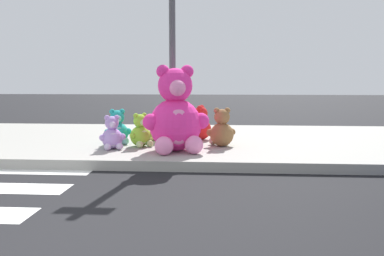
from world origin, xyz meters
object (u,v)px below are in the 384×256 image
plush_red (200,126)px  plush_teal (118,130)px  plush_brown (222,131)px  sign_pole (172,46)px  plush_lime (141,133)px  plush_lavender (112,135)px  plush_yellow (161,126)px  plush_pink_large (176,117)px

plush_red → plush_teal: 1.54m
plush_brown → plush_red: bearing=120.8°
plush_teal → plush_red: bearing=22.4°
sign_pole → plush_lime: size_ratio=5.59×
plush_teal → plush_lavender: plush_teal is taller
sign_pole → plush_lime: sign_pole is taller
plush_yellow → sign_pole: bearing=-61.9°
plush_lavender → plush_yellow: size_ratio=0.85×
sign_pole → plush_lavender: 1.81m
plush_lavender → sign_pole: bearing=26.4°
plush_pink_large → plush_lavender: size_ratio=2.44×
plush_pink_large → plush_red: bearing=75.1°
plush_pink_large → plush_lime: plush_pink_large is taller
sign_pole → plush_red: (0.44, 0.62, -1.44)m
plush_yellow → plush_lime: size_ratio=1.15×
plush_brown → plush_lime: size_ratio=1.16×
plush_red → plush_pink_large: bearing=-104.9°
plush_pink_large → plush_teal: bearing=150.7°
plush_yellow → plush_lime: plush_yellow is taller
plush_brown → plush_teal: bearing=176.9°
plush_brown → plush_yellow: 1.28m
plush_teal → plush_yellow: 0.86m
plush_brown → plush_teal: (-1.83, 0.10, -0.02)m
plush_brown → plush_lavender: 1.84m
plush_pink_large → plush_lavender: bearing=173.6°
plush_yellow → plush_lavender: bearing=-123.5°
sign_pole → plush_yellow: sign_pole is taller
plush_red → plush_yellow: 0.73m
plush_lavender → plush_teal: bearing=94.5°
plush_red → plush_lavender: plush_red is taller
plush_teal → plush_yellow: plush_yellow is taller
sign_pole → plush_yellow: size_ratio=4.86×
plush_lavender → plush_lime: plush_lime is taller
plush_teal → plush_lavender: (0.04, -0.50, -0.02)m
sign_pole → plush_teal: 1.75m
plush_pink_large → plush_brown: size_ratio=2.06×
plush_teal → plush_lavender: 0.50m
plush_lavender → plush_lime: (0.42, 0.27, 0.00)m
plush_teal → plush_yellow: size_ratio=0.95×
sign_pole → plush_red: sign_pole is taller
plush_red → plush_lime: (-0.96, -0.82, -0.03)m
plush_pink_large → plush_teal: (-1.10, 0.62, -0.30)m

